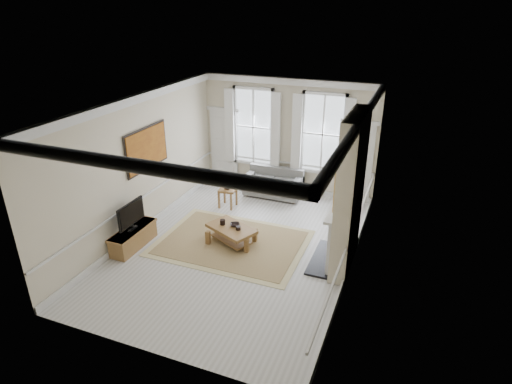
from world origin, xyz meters
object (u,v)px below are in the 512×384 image
at_px(coffee_table, 231,230).
at_px(side_table, 228,192).
at_px(sofa, 274,184).
at_px(tv_stand, 133,238).

bearing_deg(coffee_table, side_table, 141.93).
distance_m(sofa, side_table, 1.56).
relative_size(side_table, tv_stand, 0.42).
height_order(sofa, coffee_table, sofa).
bearing_deg(coffee_table, sofa, 114.12).
bearing_deg(side_table, coffee_table, -62.70).
relative_size(sofa, tv_stand, 1.27).
bearing_deg(coffee_table, tv_stand, -130.23).
relative_size(sofa, side_table, 3.03).
relative_size(coffee_table, tv_stand, 1.01).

